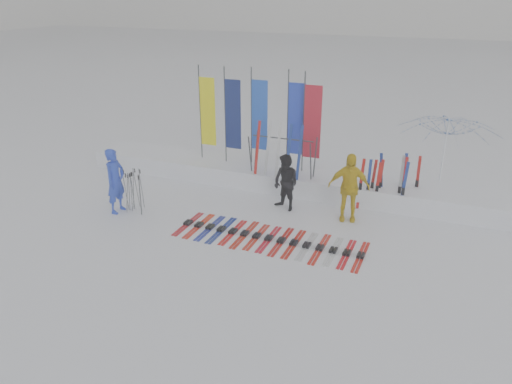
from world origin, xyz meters
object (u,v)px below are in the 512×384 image
at_px(ski_row, 269,238).
at_px(person_yellow, 349,187).
at_px(ski_rack, 282,151).
at_px(tent_canopy, 444,158).
at_px(person_blue, 115,181).
at_px(person_black, 286,183).

bearing_deg(ski_row, person_yellow, 51.27).
relative_size(person_yellow, ski_rack, 0.97).
bearing_deg(tent_canopy, person_yellow, -132.65).
xyz_separation_m(person_yellow, ski_row, (-1.61, -2.00, -0.95)).
xyz_separation_m(person_blue, person_black, (4.51, 2.01, -0.12)).
bearing_deg(person_black, person_yellow, 24.40).
bearing_deg(person_yellow, ski_rack, 139.84).
height_order(person_black, ski_rack, ski_rack).
bearing_deg(ski_row, person_blue, -179.84).
relative_size(person_blue, ski_row, 0.38).
relative_size(tent_canopy, ski_row, 0.60).
xyz_separation_m(person_black, person_yellow, (1.85, 0.00, 0.14)).
distance_m(person_blue, ski_row, 4.84).
height_order(person_blue, person_yellow, person_yellow).
bearing_deg(person_black, ski_rack, 138.39).
bearing_deg(ski_rack, person_yellow, -27.58).
bearing_deg(ski_rack, person_blue, -140.30).
xyz_separation_m(tent_canopy, ski_rack, (-4.74, -1.26, 0.04)).
distance_m(person_yellow, ski_rack, 2.75).
height_order(person_black, person_yellow, person_yellow).
distance_m(person_yellow, tent_canopy, 3.45).
relative_size(person_black, ski_row, 0.34).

